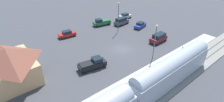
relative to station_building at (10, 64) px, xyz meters
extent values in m
plane|color=#424247|center=(-4.00, -22.00, -3.29)|extent=(200.00, 200.00, 0.00)
cube|color=gray|center=(-18.00, -22.00, -3.20)|extent=(4.80, 70.00, 0.18)
cube|color=#59544C|center=(-18.72, -22.00, -3.05)|extent=(0.10, 70.00, 0.12)
cube|color=#59544C|center=(-17.28, -22.00, -3.05)|extent=(0.10, 70.00, 0.12)
cube|color=#B7B2A8|center=(-14.00, -22.00, -3.14)|extent=(3.20, 46.00, 0.30)
cube|color=#ADB2BC|center=(-18.00, -20.56, -1.14)|extent=(2.90, 18.80, 3.70)
cube|color=red|center=(-16.54, -20.56, -1.44)|extent=(0.04, 17.29, 0.36)
cylinder|color=#ADB2BC|center=(-18.00, -20.56, 0.61)|extent=(2.75, 18.05, 2.76)
cube|color=tan|center=(0.00, 0.00, -1.32)|extent=(9.63, 7.27, 3.94)
pyramid|color=brown|center=(0.00, 0.00, 1.83)|extent=(10.43, 8.07, 2.36)
cube|color=#4C3323|center=(0.00, -3.67, -2.24)|extent=(1.10, 0.08, 2.10)
cylinder|color=#23284C|center=(-14.19, -30.64, -2.56)|extent=(0.22, 0.22, 0.85)
cylinder|color=silver|center=(-14.19, -30.64, -1.83)|extent=(0.36, 0.36, 0.62)
sphere|color=tan|center=(-14.19, -30.64, -1.40)|extent=(0.24, 0.24, 0.24)
cube|color=maroon|center=(-7.07, -31.68, -2.45)|extent=(2.00, 4.92, 1.00)
cube|color=#19232D|center=(-7.07, -31.83, -1.51)|extent=(1.75, 3.44, 0.88)
cylinder|color=black|center=(-7.94, -29.78, -2.95)|extent=(0.22, 0.68, 0.68)
cylinder|color=black|center=(-6.22, -29.77, -2.95)|extent=(0.22, 0.68, 0.68)
cylinder|color=black|center=(-7.91, -33.58, -2.95)|extent=(0.22, 0.68, 0.68)
cylinder|color=black|center=(-6.19, -33.57, -2.95)|extent=(0.22, 0.68, 0.68)
cube|color=silver|center=(11.30, -37.59, -2.57)|extent=(2.28, 4.66, 0.76)
cube|color=#19232D|center=(11.30, -37.59, -1.87)|extent=(1.83, 2.31, 0.64)
cylinder|color=black|center=(10.67, -35.82, -2.95)|extent=(0.22, 0.68, 0.68)
cylinder|color=black|center=(12.27, -35.98, -2.95)|extent=(0.22, 0.68, 0.68)
cylinder|color=black|center=(10.33, -39.20, -2.95)|extent=(0.22, 0.68, 0.68)
cylinder|color=black|center=(11.93, -39.36, -2.95)|extent=(0.22, 0.68, 0.68)
cube|color=black|center=(-6.02, -12.47, -2.45)|extent=(2.92, 5.67, 0.92)
cube|color=#19232D|center=(-6.21, -13.48, -1.57)|extent=(2.01, 2.02, 0.84)
cylinder|color=black|center=(-5.57, -14.74, -2.91)|extent=(0.22, 0.76, 0.76)
cylinder|color=black|center=(-7.26, -14.42, -2.91)|extent=(0.22, 0.76, 0.76)
cylinder|color=black|center=(-4.78, -10.52, -2.91)|extent=(0.22, 0.76, 0.76)
cylinder|color=black|center=(-6.47, -10.20, -2.91)|extent=(0.22, 0.76, 0.76)
cube|color=black|center=(-5.84, -11.54, -1.89)|extent=(2.38, 3.26, 0.20)
cube|color=#283D9E|center=(2.27, -35.27, -2.57)|extent=(2.89, 4.81, 0.76)
cube|color=#19232D|center=(2.27, -35.27, -1.87)|extent=(2.10, 2.49, 0.64)
cylinder|color=black|center=(3.47, -36.72, -2.95)|extent=(0.22, 0.68, 0.68)
cylinder|color=black|center=(1.91, -37.11, -2.95)|extent=(0.22, 0.68, 0.68)
cylinder|color=black|center=(2.63, -33.42, -2.95)|extent=(0.22, 0.68, 0.68)
cylinder|color=black|center=(1.08, -33.81, -2.95)|extent=(0.22, 0.68, 0.68)
cube|color=#47494F|center=(7.80, -32.73, -2.45)|extent=(2.33, 5.04, 1.00)
cube|color=#19232D|center=(7.79, -32.58, -1.51)|extent=(1.98, 3.55, 0.88)
cylinder|color=black|center=(8.80, -34.56, -2.95)|extent=(0.22, 0.68, 0.68)
cylinder|color=black|center=(7.09, -34.69, -2.95)|extent=(0.22, 0.68, 0.68)
cylinder|color=black|center=(8.51, -30.77, -2.95)|extent=(0.22, 0.68, 0.68)
cylinder|color=black|center=(6.80, -30.90, -2.95)|extent=(0.22, 0.68, 0.68)
cube|color=#236638|center=(11.25, -27.68, -2.45)|extent=(2.98, 5.68, 0.92)
cube|color=#19232D|center=(11.45, -26.67, -1.57)|extent=(2.03, 2.03, 0.84)
cylinder|color=black|center=(10.82, -25.40, -2.91)|extent=(0.22, 0.76, 0.76)
cylinder|color=black|center=(12.51, -25.73, -2.91)|extent=(0.22, 0.76, 0.76)
cylinder|color=black|center=(9.99, -29.62, -2.91)|extent=(0.22, 0.76, 0.76)
cylinder|color=black|center=(11.67, -29.95, -2.91)|extent=(0.22, 0.76, 0.76)
cube|color=#236638|center=(11.06, -28.60, -1.89)|extent=(2.41, 3.28, 0.20)
cube|color=red|center=(10.31, -15.45, -2.57)|extent=(2.38, 4.69, 0.76)
cube|color=#19232D|center=(10.31, -15.45, -1.87)|extent=(1.87, 2.34, 0.64)
cylinder|color=black|center=(9.73, -13.66, -2.95)|extent=(0.22, 0.68, 0.68)
cylinder|color=black|center=(11.32, -13.86, -2.95)|extent=(0.22, 0.68, 0.68)
cylinder|color=black|center=(9.31, -17.04, -2.95)|extent=(0.22, 0.68, 0.68)
cylinder|color=black|center=(10.90, -17.23, -2.95)|extent=(0.22, 0.68, 0.68)
cylinder|color=#515156|center=(-11.20, -24.32, 0.32)|extent=(0.16, 0.16, 7.22)
sphere|color=#EAE5C6|center=(-11.20, -24.32, 4.12)|extent=(0.44, 0.44, 0.44)
cylinder|color=#515156|center=(3.93, -27.88, 0.73)|extent=(0.16, 0.16, 8.04)
sphere|color=#EAE5C6|center=(3.93, -27.88, 4.93)|extent=(0.44, 0.44, 0.44)
camera|label=1|loc=(-29.43, 2.03, 16.24)|focal=27.46mm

